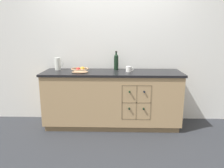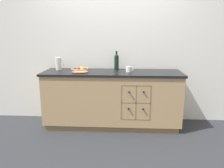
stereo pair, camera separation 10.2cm
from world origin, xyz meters
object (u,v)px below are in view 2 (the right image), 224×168
white_pitcher (59,63)px  standing_wine_bottle (116,61)px  fruit_bowl (80,70)px  ceramic_mug (129,69)px

white_pitcher → standing_wine_bottle: size_ratio=0.65×
fruit_bowl → ceramic_mug: (0.77, 0.08, 0.00)m
fruit_bowl → ceramic_mug: bearing=5.8°
fruit_bowl → ceramic_mug: size_ratio=2.22×
white_pitcher → fruit_bowl: bearing=-28.5°
fruit_bowl → standing_wine_bottle: (0.57, 0.27, 0.10)m
fruit_bowl → white_pitcher: white_pitcher is taller
fruit_bowl → ceramic_mug: ceramic_mug is taller
white_pitcher → ceramic_mug: (1.18, -0.14, -0.06)m
standing_wine_bottle → fruit_bowl: bearing=-154.4°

